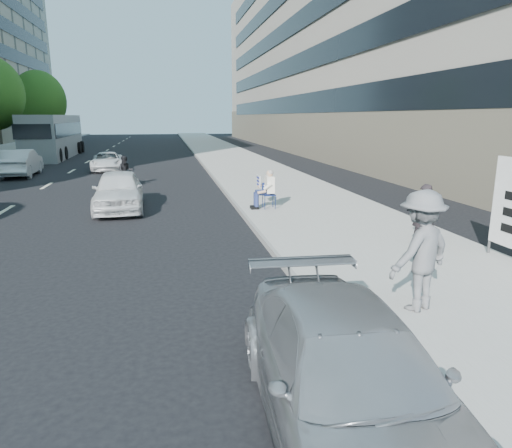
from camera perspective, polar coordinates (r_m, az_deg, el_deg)
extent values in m
plane|color=black|center=(9.40, -4.84, -6.52)|extent=(160.00, 160.00, 0.00)
cube|color=#9E9C94|center=(29.38, -1.41, 7.21)|extent=(5.00, 120.00, 0.15)
cube|color=#9E9889|center=(45.08, 13.43, 21.64)|extent=(14.00, 70.00, 20.00)
cylinder|color=#382616|center=(54.35, -25.11, 10.08)|extent=(0.30, 0.30, 2.62)
ellipsoid|color=#245215|center=(54.35, -25.47, 13.73)|extent=(5.40, 5.40, 6.21)
cylinder|color=navy|center=(15.21, 1.11, 2.66)|extent=(0.02, 0.02, 0.45)
cylinder|color=navy|center=(15.29, 2.43, 2.71)|extent=(0.02, 0.02, 0.45)
cylinder|color=navy|center=(15.56, 0.83, 2.90)|extent=(0.02, 0.02, 0.45)
cylinder|color=navy|center=(15.64, 2.12, 2.95)|extent=(0.02, 0.02, 0.45)
cube|color=navy|center=(15.38, 1.63, 3.69)|extent=(0.40, 0.40, 0.03)
cube|color=navy|center=(15.54, 1.48, 4.47)|extent=(0.40, 0.02, 0.40)
cylinder|color=navy|center=(15.23, 0.90, 3.91)|extent=(0.44, 0.17, 0.17)
cylinder|color=navy|center=(15.22, 0.09, 3.03)|extent=(0.14, 0.14, 0.46)
cube|color=black|center=(15.26, -0.13, 2.03)|extent=(0.26, 0.11, 0.10)
cylinder|color=navy|center=(15.42, 0.75, 4.03)|extent=(0.44, 0.17, 0.17)
cylinder|color=navy|center=(15.41, -0.06, 3.16)|extent=(0.14, 0.14, 0.46)
cube|color=black|center=(15.45, -0.27, 2.17)|extent=(0.26, 0.11, 0.10)
cube|color=white|center=(15.33, 1.71, 4.96)|extent=(0.26, 0.42, 0.56)
sphere|color=tan|center=(15.28, 1.72, 6.33)|extent=(0.23, 0.23, 0.23)
ellipsoid|color=gray|center=(15.28, 1.79, 6.44)|extent=(0.22, 0.24, 0.19)
ellipsoid|color=gray|center=(15.27, 1.42, 6.07)|extent=(0.10, 0.14, 0.13)
cylinder|color=white|center=(15.08, 1.47, 4.71)|extent=(0.30, 0.10, 0.25)
cylinder|color=tan|center=(15.07, 0.72, 4.01)|extent=(0.29, 0.09, 0.14)
cylinder|color=white|center=(15.57, 1.25, 5.16)|extent=(0.26, 0.20, 0.32)
cylinder|color=tan|center=(15.69, 0.67, 4.86)|extent=(0.30, 0.21, 0.18)
cube|color=white|center=(15.80, 0.31, 5.40)|extent=(0.03, 0.55, 0.40)
imported|color=slate|center=(7.63, 19.87, -3.18)|extent=(1.44, 1.16, 1.94)
imported|color=black|center=(11.62, 20.19, 1.12)|extent=(0.60, 0.46, 1.49)
cylinder|color=#4C4C4C|center=(11.46, 27.59, 2.08)|extent=(0.06, 0.06, 2.20)
imported|color=#9EA1A5|center=(4.89, 11.51, -18.24)|extent=(2.04, 4.50, 1.28)
imported|color=white|center=(16.53, -16.81, 4.05)|extent=(1.80, 4.10, 1.37)
imported|color=silver|center=(28.15, -27.40, 6.81)|extent=(1.81, 4.51, 1.46)
imported|color=white|center=(29.14, -18.09, 7.45)|extent=(2.09, 4.05, 1.09)
cylinder|color=black|center=(21.59, -16.04, 5.16)|extent=(0.16, 0.65, 0.64)
cylinder|color=black|center=(22.97, -15.76, 5.64)|extent=(0.16, 0.65, 0.64)
cube|color=black|center=(22.25, -15.94, 5.99)|extent=(0.33, 1.21, 0.35)
imported|color=black|center=(22.14, -15.98, 6.38)|extent=(0.73, 0.59, 1.42)
cube|color=gray|center=(40.30, -23.97, 9.98)|extent=(2.79, 12.06, 3.30)
cube|color=black|center=(40.57, -25.82, 10.60)|extent=(0.34, 11.50, 1.00)
cube|color=black|center=(40.03, -22.24, 10.91)|extent=(0.34, 11.50, 1.00)
cube|color=black|center=(34.43, -26.22, 10.32)|extent=(2.40, 0.12, 1.00)
cylinder|color=black|center=(36.31, -27.25, 7.59)|extent=(0.27, 1.01, 1.00)
cylinder|color=black|center=(35.71, -23.37, 7.90)|extent=(0.27, 1.01, 1.00)
cylinder|color=black|center=(38.23, -26.45, 7.89)|extent=(0.27, 1.01, 1.00)
cylinder|color=black|center=(37.66, -22.75, 8.18)|extent=(0.27, 1.01, 1.00)
cylinder|color=black|center=(44.04, -24.45, 8.62)|extent=(0.27, 1.01, 1.00)
cylinder|color=black|center=(43.54, -21.22, 8.87)|extent=(0.27, 1.01, 1.00)
cylinder|color=black|center=(45.50, -24.03, 8.77)|extent=(0.27, 1.01, 1.00)
cylinder|color=black|center=(45.02, -20.90, 9.01)|extent=(0.27, 1.01, 1.00)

